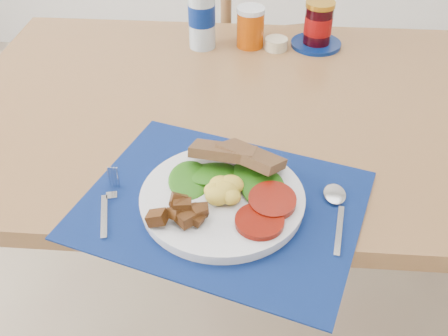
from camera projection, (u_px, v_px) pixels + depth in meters
name	position (u px, v px, depth m)	size (l,w,h in m)	color
table	(254.00, 133.00, 1.28)	(1.40, 0.90, 0.75)	brown
chair_far	(266.00, 56.00, 1.86)	(0.48, 0.47, 1.07)	brown
placemat	(222.00, 204.00, 0.95)	(0.49, 0.38, 0.00)	black
breakfast_plate	(219.00, 196.00, 0.94)	(0.29, 0.29, 0.07)	silver
fork	(109.00, 203.00, 0.95)	(0.04, 0.16, 0.00)	#B2B5BA
spoon	(336.00, 205.00, 0.94)	(0.04, 0.18, 0.01)	#B2B5BA
water_bottle	(202.00, 8.00, 1.39)	(0.07, 0.07, 0.25)	#ADBFCC
juice_glass	(250.00, 28.00, 1.43)	(0.07, 0.07, 0.10)	#B14104
ramekin	(276.00, 44.00, 1.44)	(0.06, 0.06, 0.03)	beige
jam_on_saucer	(318.00, 27.00, 1.43)	(0.14, 0.14, 0.13)	#051B59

